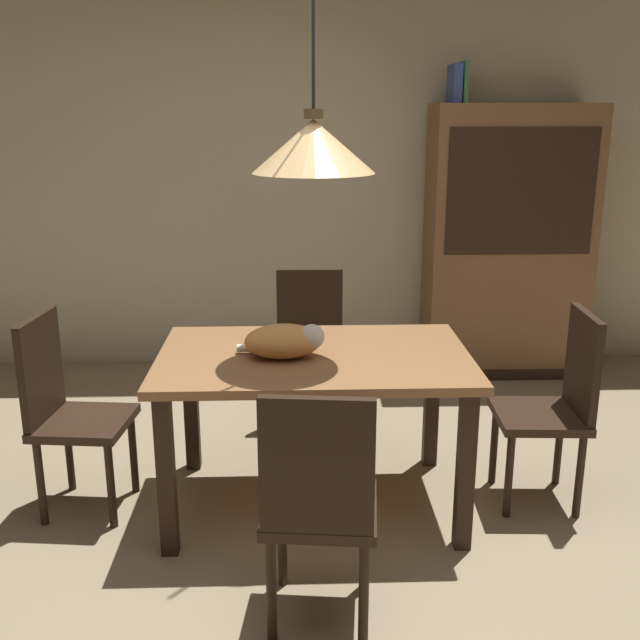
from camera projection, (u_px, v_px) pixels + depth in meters
ground at (332, 562)px, 3.06m from camera, size 10.00×10.00×0.00m
back_wall at (313, 162)px, 5.21m from camera, size 6.40×0.10×2.90m
dining_table at (314, 375)px, 3.35m from camera, size 1.40×0.90×0.75m
chair_far_back at (310, 345)px, 4.23m from camera, size 0.41×0.41×0.93m
chair_near_front at (319, 500)px, 2.55m from camera, size 0.44×0.44×0.93m
chair_right_side at (557, 400)px, 3.43m from camera, size 0.42×0.42×0.93m
chair_left_side at (66, 406)px, 3.36m from camera, size 0.44×0.44×0.93m
cat_sleeping at (286, 341)px, 3.25m from camera, size 0.39×0.24×0.16m
pendant_lamp at (313, 146)px, 3.08m from camera, size 0.52×0.52×1.30m
hutch_bookcase at (507, 248)px, 5.09m from camera, size 1.12×0.45×1.85m
book_blue_wide at (454, 84)px, 4.79m from camera, size 0.06×0.24×0.24m
book_green_slim at (463, 82)px, 4.79m from camera, size 0.03×0.20×0.26m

